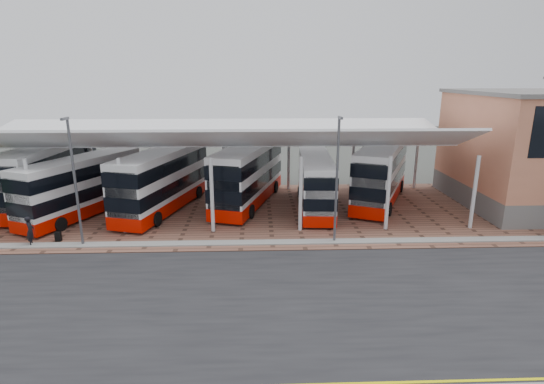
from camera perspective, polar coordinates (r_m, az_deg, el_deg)
The scene contains 16 objects.
ground at distance 21.92m, azimuth 6.05°, elevation -13.03°, with size 140.00×140.00×0.00m, color #3D3F3A.
road at distance 21.06m, azimuth 6.44°, elevation -14.30°, with size 120.00×14.00×0.02m, color black.
forecourt at distance 34.07m, azimuth 6.38°, elevation -2.42°, with size 72.00×16.00×0.06m, color brown.
north_kerb at distance 27.46m, azimuth 4.27°, elevation -6.75°, with size 120.00×0.80×0.14m, color gray.
yellow_line_far at distance 16.42m, azimuth 9.57°, elevation -24.09°, with size 120.00×0.12×0.01m, color #EAE307.
canopy at distance 33.46m, azimuth -7.35°, elevation 7.37°, with size 37.00×11.63×7.07m.
lamp_west at distance 28.30m, azimuth -25.02°, elevation 1.61°, with size 0.16×0.90×8.07m.
lamp_east at distance 26.52m, azimuth 8.74°, elevation 2.05°, with size 0.16×0.90×8.07m.
bus_0 at distance 39.01m, azimuth -27.75°, elevation 2.00°, with size 3.54×12.27×5.00m.
bus_1 at distance 35.19m, azimuth -24.17°, elevation 0.66°, with size 6.60×10.83×4.43m.
bus_2 at distance 34.34m, azimuth -14.46°, elevation 1.48°, with size 5.69×11.86×4.77m.
bus_3 at distance 35.02m, azimuth -3.18°, elevation 2.30°, with size 5.95×12.08×4.86m.
bus_4 at distance 33.82m, azimuth 5.87°, elevation 1.20°, with size 3.05×10.33×4.20m.
bus_5 at distance 36.66m, azimuth 14.45°, elevation 2.41°, with size 7.42×11.78×4.84m.
pedestrian at distance 30.67m, azimuth -29.74°, elevation -4.56°, with size 0.69×0.45×1.89m, color black.
suitcase at distance 30.75m, azimuth -26.81°, elevation -5.37°, with size 0.36×0.26×0.62m, color black.
Camera 1 is at (-2.94, -19.06, 10.42)m, focal length 28.00 mm.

